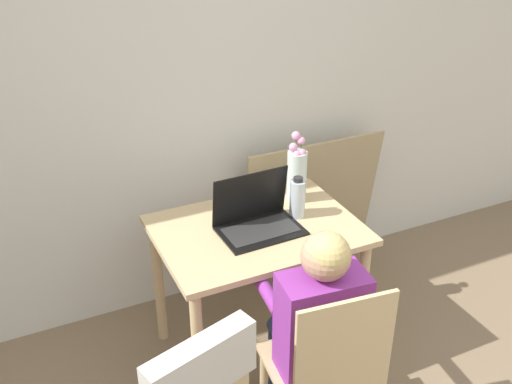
% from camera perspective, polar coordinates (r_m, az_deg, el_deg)
% --- Properties ---
extents(wall_back, '(6.40, 0.05, 2.50)m').
position_cam_1_polar(wall_back, '(2.98, -9.58, 10.01)').
color(wall_back, silver).
rests_on(wall_back, ground_plane).
extents(dining_table, '(0.92, 0.67, 0.73)m').
position_cam_1_polar(dining_table, '(2.80, 0.11, -5.39)').
color(dining_table, '#D6B784').
rests_on(dining_table, ground_plane).
extents(chair_occupied, '(0.44, 0.44, 0.89)m').
position_cam_1_polar(chair_occupied, '(2.43, 6.74, -16.68)').
color(chair_occupied, '#D6B784').
rests_on(chair_occupied, ground_plane).
extents(person_seated, '(0.38, 0.45, 1.05)m').
position_cam_1_polar(person_seated, '(2.37, 5.81, -11.43)').
color(person_seated, purple).
rests_on(person_seated, ground_plane).
extents(laptop, '(0.38, 0.26, 0.25)m').
position_cam_1_polar(laptop, '(2.71, 0.02, -2.32)').
color(laptop, black).
rests_on(laptop, dining_table).
extents(flower_vase, '(0.10, 0.10, 0.35)m').
position_cam_1_polar(flower_vase, '(2.91, 3.92, 1.89)').
color(flower_vase, silver).
rests_on(flower_vase, dining_table).
extents(water_bottle, '(0.07, 0.07, 0.20)m').
position_cam_1_polar(water_bottle, '(2.79, 3.97, -0.59)').
color(water_bottle, silver).
rests_on(water_bottle, dining_table).
extents(cardboard_panel, '(0.85, 0.14, 0.86)m').
position_cam_1_polar(cardboard_panel, '(3.51, 5.22, -1.43)').
color(cardboard_panel, tan).
rests_on(cardboard_panel, ground_plane).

